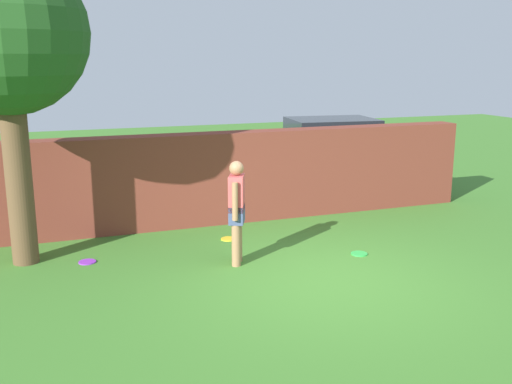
% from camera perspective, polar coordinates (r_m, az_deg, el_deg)
% --- Properties ---
extents(ground_plane, '(40.00, 40.00, 0.00)m').
position_cam_1_polar(ground_plane, '(8.57, 6.95, -8.61)').
color(ground_plane, '#3D7528').
extents(brick_wall, '(12.43, 0.50, 1.75)m').
position_cam_1_polar(brick_wall, '(11.06, -8.31, 1.03)').
color(brick_wall, brown).
rests_on(brick_wall, ground).
extents(tree, '(2.40, 2.40, 4.69)m').
position_cam_1_polar(tree, '(9.43, -23.20, 13.73)').
color(tree, brown).
rests_on(tree, ground).
extents(person, '(0.35, 0.50, 1.62)m').
position_cam_1_polar(person, '(8.95, -1.89, -1.53)').
color(person, '#9E704C').
rests_on(person, ground).
extents(car, '(4.37, 2.29, 1.72)m').
position_cam_1_polar(car, '(14.27, 7.33, 3.68)').
color(car, '#B7B7BC').
rests_on(car, ground).
extents(frisbee_green, '(0.27, 0.27, 0.02)m').
position_cam_1_polar(frisbee_green, '(9.76, 10.02, -5.93)').
color(frisbee_green, green).
rests_on(frisbee_green, ground).
extents(frisbee_purple, '(0.27, 0.27, 0.02)m').
position_cam_1_polar(frisbee_purple, '(9.61, -16.11, -6.55)').
color(frisbee_purple, purple).
rests_on(frisbee_purple, ground).
extents(frisbee_yellow, '(0.27, 0.27, 0.02)m').
position_cam_1_polar(frisbee_yellow, '(10.38, -2.69, -4.58)').
color(frisbee_yellow, yellow).
rests_on(frisbee_yellow, ground).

